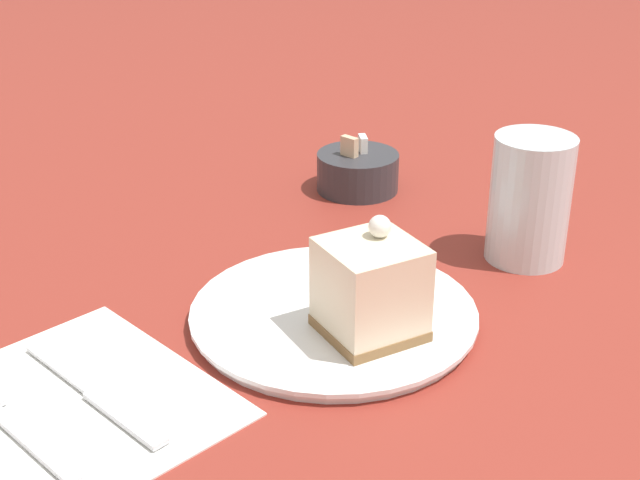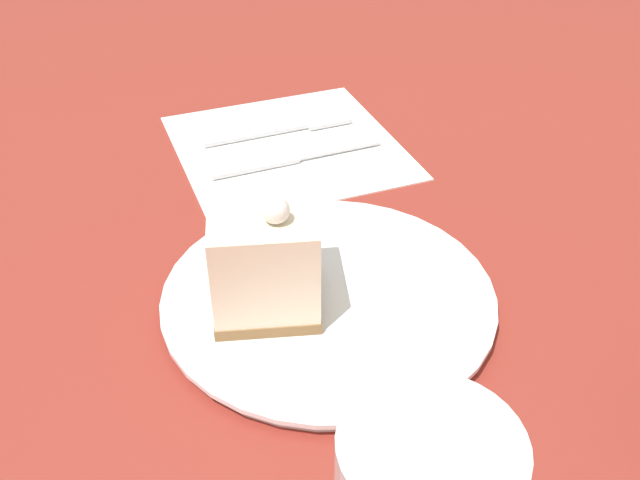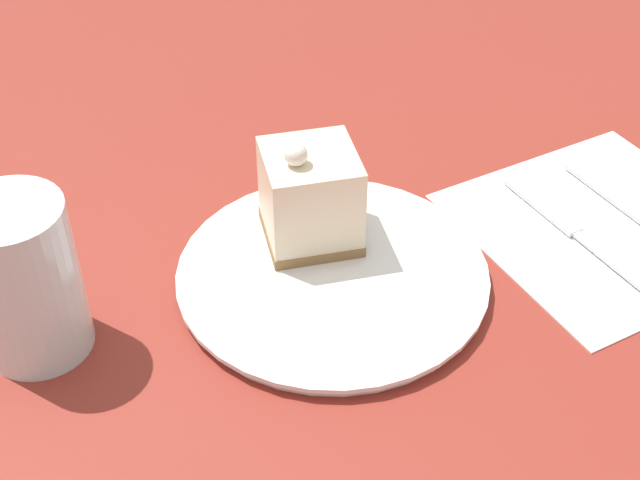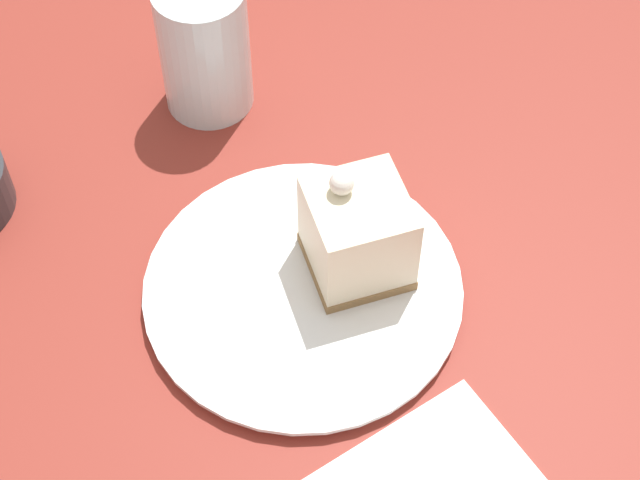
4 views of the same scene
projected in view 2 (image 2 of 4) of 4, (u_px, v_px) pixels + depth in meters
The scene contains 6 objects.
ground_plane at pixel (306, 297), 0.53m from camera, with size 4.00×4.00×0.00m, color maroon.
plate at pixel (328, 297), 0.52m from camera, with size 0.24×0.24×0.01m.
cake_slice at pixel (264, 259), 0.48m from camera, with size 0.07×0.07×0.10m.
napkin at pixel (288, 146), 0.71m from camera, with size 0.26×0.26×0.00m.
fork at pixel (291, 127), 0.74m from camera, with size 0.06×0.16×0.00m.
knife at pixel (282, 161), 0.68m from camera, with size 0.06×0.17×0.00m.
Camera 2 is at (0.40, -0.04, 0.35)m, focal length 40.00 mm.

